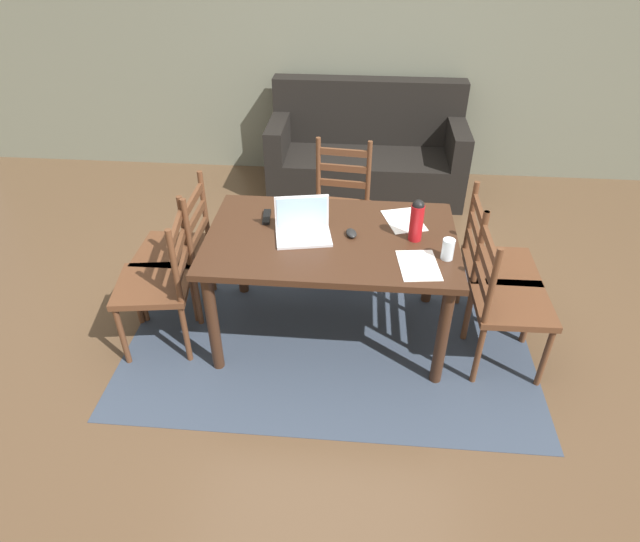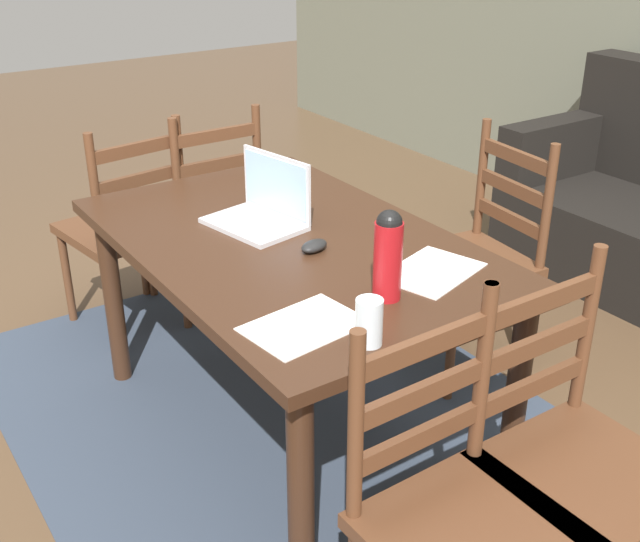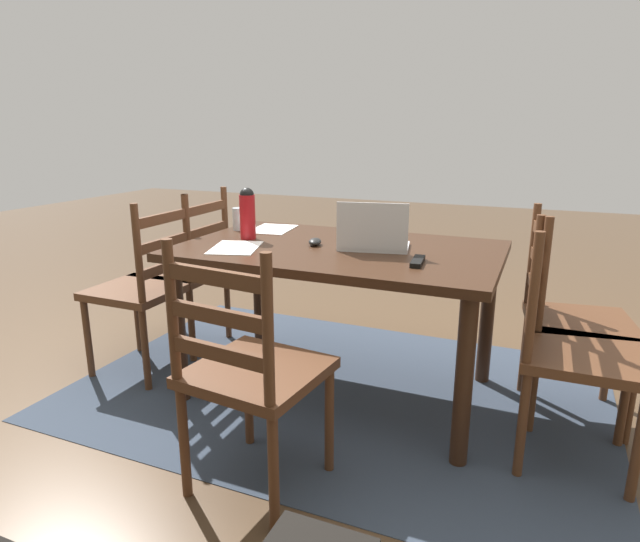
{
  "view_description": "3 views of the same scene",
  "coord_description": "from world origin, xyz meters",
  "px_view_note": "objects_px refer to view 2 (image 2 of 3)",
  "views": [
    {
      "loc": [
        0.17,
        -2.72,
        2.42
      ],
      "look_at": [
        -0.07,
        -0.02,
        0.5
      ],
      "focal_mm": 30.28,
      "sensor_mm": 36.0,
      "label": 1
    },
    {
      "loc": [
        1.97,
        -1.21,
        1.75
      ],
      "look_at": [
        0.1,
        0.05,
        0.66
      ],
      "focal_mm": 44.09,
      "sensor_mm": 36.0,
      "label": 2
    },
    {
      "loc": [
        -0.89,
        2.32,
        1.29
      ],
      "look_at": [
        0.04,
        0.14,
        0.66
      ],
      "focal_mm": 30.13,
      "sensor_mm": 36.0,
      "label": 3
    }
  ],
  "objects_px": {
    "chair_far_head": "(474,258)",
    "tv_remote": "(271,190)",
    "dining_table": "(291,266)",
    "laptop": "(264,207)",
    "drinking_glass": "(369,322)",
    "chair_left_far": "(205,212)",
    "water_bottle": "(388,253)",
    "computer_mouse": "(314,246)",
    "chair_right_near": "(463,523)",
    "chair_right_far": "(574,462)",
    "chair_left_near": "(126,229)"
  },
  "relations": [
    {
      "from": "chair_far_head",
      "to": "chair_right_far",
      "type": "relative_size",
      "value": 1.0
    },
    {
      "from": "drinking_glass",
      "to": "chair_left_far",
      "type": "bearing_deg",
      "value": 167.69
    },
    {
      "from": "water_bottle",
      "to": "tv_remote",
      "type": "relative_size",
      "value": 1.52
    },
    {
      "from": "chair_right_far",
      "to": "tv_remote",
      "type": "bearing_deg",
      "value": -179.52
    },
    {
      "from": "chair_left_far",
      "to": "laptop",
      "type": "relative_size",
      "value": 2.67
    },
    {
      "from": "chair_left_far",
      "to": "drinking_glass",
      "type": "distance_m",
      "value": 1.76
    },
    {
      "from": "chair_left_far",
      "to": "chair_left_near",
      "type": "height_order",
      "value": "same"
    },
    {
      "from": "laptop",
      "to": "drinking_glass",
      "type": "height_order",
      "value": "laptop"
    },
    {
      "from": "chair_right_near",
      "to": "chair_left_far",
      "type": "xyz_separation_m",
      "value": [
        -2.07,
        0.38,
        0.0
      ]
    },
    {
      "from": "chair_right_near",
      "to": "tv_remote",
      "type": "xyz_separation_m",
      "value": [
        -1.45,
        0.36,
        0.29
      ]
    },
    {
      "from": "dining_table",
      "to": "chair_right_far",
      "type": "bearing_deg",
      "value": 10.3
    },
    {
      "from": "water_bottle",
      "to": "chair_left_far",
      "type": "bearing_deg",
      "value": 173.22
    },
    {
      "from": "tv_remote",
      "to": "chair_far_head",
      "type": "bearing_deg",
      "value": 51.86
    },
    {
      "from": "chair_right_near",
      "to": "water_bottle",
      "type": "relative_size",
      "value": 3.69
    },
    {
      "from": "computer_mouse",
      "to": "tv_remote",
      "type": "distance_m",
      "value": 0.56
    },
    {
      "from": "chair_right_near",
      "to": "drinking_glass",
      "type": "bearing_deg",
      "value": 178.83
    },
    {
      "from": "dining_table",
      "to": "laptop",
      "type": "distance_m",
      "value": 0.23
    },
    {
      "from": "chair_far_head",
      "to": "chair_left_far",
      "type": "relative_size",
      "value": 1.0
    },
    {
      "from": "chair_right_near",
      "to": "chair_left_far",
      "type": "distance_m",
      "value": 2.1
    },
    {
      "from": "chair_left_far",
      "to": "chair_left_near",
      "type": "bearing_deg",
      "value": -90.07
    },
    {
      "from": "water_bottle",
      "to": "computer_mouse",
      "type": "relative_size",
      "value": 2.58
    },
    {
      "from": "chair_right_near",
      "to": "chair_far_head",
      "type": "xyz_separation_m",
      "value": [
        -1.03,
        1.03,
        0.0
      ]
    },
    {
      "from": "chair_far_head",
      "to": "chair_right_far",
      "type": "bearing_deg",
      "value": -32.38
    },
    {
      "from": "chair_far_head",
      "to": "tv_remote",
      "type": "distance_m",
      "value": 0.84
    },
    {
      "from": "chair_left_near",
      "to": "tv_remote",
      "type": "distance_m",
      "value": 0.77
    },
    {
      "from": "drinking_glass",
      "to": "dining_table",
      "type": "bearing_deg",
      "value": 164.61
    },
    {
      "from": "dining_table",
      "to": "tv_remote",
      "type": "relative_size",
      "value": 8.75
    },
    {
      "from": "dining_table",
      "to": "chair_far_head",
      "type": "distance_m",
      "value": 0.86
    },
    {
      "from": "dining_table",
      "to": "tv_remote",
      "type": "xyz_separation_m",
      "value": [
        -0.42,
        0.18,
        0.1
      ]
    },
    {
      "from": "chair_far_head",
      "to": "water_bottle",
      "type": "distance_m",
      "value": 1.05
    },
    {
      "from": "water_bottle",
      "to": "laptop",
      "type": "bearing_deg",
      "value": -179.68
    },
    {
      "from": "chair_right_near",
      "to": "chair_left_far",
      "type": "bearing_deg",
      "value": 169.68
    },
    {
      "from": "chair_left_near",
      "to": "water_bottle",
      "type": "relative_size",
      "value": 3.69
    },
    {
      "from": "laptop",
      "to": "tv_remote",
      "type": "height_order",
      "value": "laptop"
    },
    {
      "from": "chair_right_near",
      "to": "laptop",
      "type": "relative_size",
      "value": 2.67
    },
    {
      "from": "computer_mouse",
      "to": "dining_table",
      "type": "bearing_deg",
      "value": 171.55
    },
    {
      "from": "laptop",
      "to": "computer_mouse",
      "type": "height_order",
      "value": "laptop"
    },
    {
      "from": "tv_remote",
      "to": "drinking_glass",
      "type": "bearing_deg",
      "value": -24.08
    },
    {
      "from": "chair_left_near",
      "to": "computer_mouse",
      "type": "height_order",
      "value": "chair_left_near"
    },
    {
      "from": "chair_left_far",
      "to": "drinking_glass",
      "type": "relative_size",
      "value": 7.8
    },
    {
      "from": "dining_table",
      "to": "chair_right_near",
      "type": "xyz_separation_m",
      "value": [
        1.03,
        -0.19,
        -0.19
      ]
    },
    {
      "from": "chair_far_head",
      "to": "tv_remote",
      "type": "height_order",
      "value": "chair_far_head"
    },
    {
      "from": "chair_left_near",
      "to": "laptop",
      "type": "distance_m",
      "value": 0.95
    },
    {
      "from": "chair_right_far",
      "to": "dining_table",
      "type": "bearing_deg",
      "value": -169.7
    },
    {
      "from": "laptop",
      "to": "water_bottle",
      "type": "xyz_separation_m",
      "value": [
        0.66,
        0.0,
        0.08
      ]
    },
    {
      "from": "laptop",
      "to": "computer_mouse",
      "type": "distance_m",
      "value": 0.29
    },
    {
      "from": "chair_right_near",
      "to": "tv_remote",
      "type": "bearing_deg",
      "value": 165.92
    },
    {
      "from": "chair_right_near",
      "to": "computer_mouse",
      "type": "bearing_deg",
      "value": 167.47
    },
    {
      "from": "laptop",
      "to": "chair_left_near",
      "type": "bearing_deg",
      "value": -167.91
    },
    {
      "from": "dining_table",
      "to": "tv_remote",
      "type": "distance_m",
      "value": 0.46
    }
  ]
}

